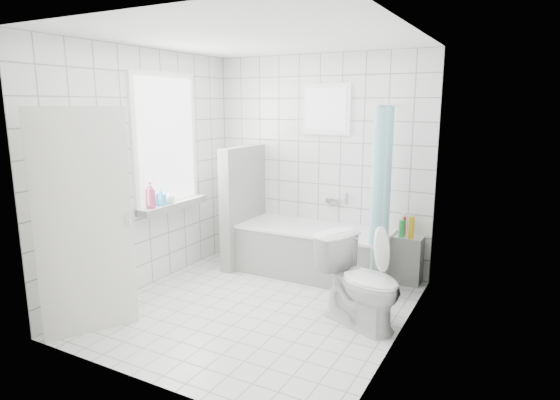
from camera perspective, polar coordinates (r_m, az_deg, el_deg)
The scene contains 19 objects.
ground at distance 4.85m, azimuth -2.78°, elevation -12.90°, with size 3.00×3.00×0.00m, color white.
ceiling at distance 4.45m, azimuth -3.13°, elevation 19.17°, with size 3.00×3.00×0.00m, color white.
wall_back at distance 5.79m, azimuth 4.76°, elevation 4.53°, with size 2.80×0.02×2.60m, color white.
wall_front at distance 3.31m, azimuth -16.50°, elevation -1.38°, with size 2.80×0.02×2.60m, color white.
wall_left at distance 5.33m, azimuth -15.98°, elevation 3.48°, with size 0.02×3.00×2.60m, color white.
wall_right at distance 3.94m, azimuth 14.75°, elevation 0.79°, with size 0.02×3.00×2.60m, color white.
window_left at distance 5.48m, azimuth -13.63°, elevation 6.99°, with size 0.01×0.90×1.40m, color white.
window_back at distance 5.67m, azimuth 5.63°, elevation 10.94°, with size 0.50×0.01×0.50m, color white.
window_sill at distance 5.56m, azimuth -12.91°, elevation -0.64°, with size 0.18×1.02×0.08m, color white.
door at distance 4.37m, azimuth -22.74°, elevation -2.73°, with size 0.04×0.80×2.00m, color silver.
bathtub at distance 5.63m, azimuth 4.15°, elevation -6.21°, with size 1.79×0.77×0.58m.
partition_wall at distance 5.91m, azimuth -4.49°, elevation -0.74°, with size 0.15×0.85×1.50m, color white.
tiled_ledge at distance 5.57m, azimuth 14.87°, elevation -6.98°, with size 0.40×0.24×0.55m, color white.
toilet at distance 4.41m, azimuth 9.84°, elevation -9.77°, with size 0.47×0.82×0.84m, color white.
curtain_rod at distance 5.06m, azimuth 13.14°, elevation 11.18°, with size 0.02×0.02×0.80m, color silver.
shower_curtain at distance 5.02m, azimuth 12.28°, elevation 0.86°, with size 0.14×0.48×1.78m, color #45C4CB, non-canonical shape.
tub_faucet at distance 5.75m, azimuth 6.51°, elevation -0.11°, with size 0.18×0.06×0.06m, color silver.
sill_bottles at distance 5.35m, azimuth -14.54°, elevation 0.52°, with size 0.18×0.46×0.30m.
ledge_bottles at distance 5.42m, azimuth 15.09°, elevation -3.23°, with size 0.18×0.16×0.25m.
Camera 1 is at (2.29, -3.78, 2.02)m, focal length 30.00 mm.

